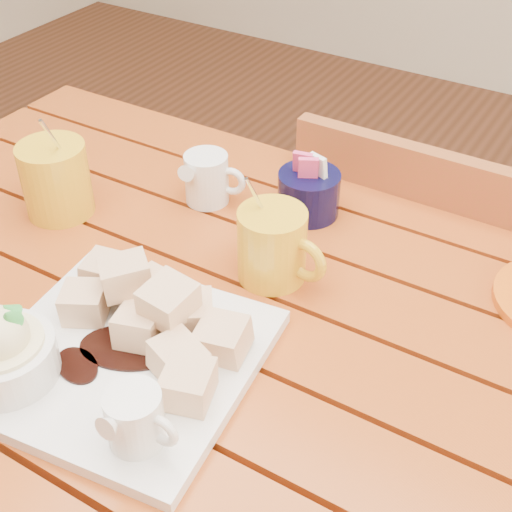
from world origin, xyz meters
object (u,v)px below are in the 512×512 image
Objects in this scene: table at (205,364)px; dessert_plate at (99,348)px; coffee_mug_right at (274,245)px; coffee_mug_left at (55,177)px; chair_far at (412,298)px.

table is 3.73× the size of dessert_plate.
coffee_mug_left is at bearing -168.72° from coffee_mug_right.
coffee_mug_right is 0.18× the size of chair_far.
coffee_mug_left is 0.69m from chair_far.
coffee_mug_left reaches higher than chair_far.
coffee_mug_right is at bearing 62.83° from table.
chair_far reaches higher than table.
dessert_plate is at bearing -15.35° from coffee_mug_left.
coffee_mug_left is at bearing 141.38° from dessert_plate.
table is 1.44× the size of chair_far.
coffee_mug_left is (-0.27, 0.21, 0.02)m from dessert_plate.
dessert_plate is at bearing -102.26° from coffee_mug_right.
dessert_plate is 1.97× the size of coffee_mug_left.
coffee_mug_left is 1.10× the size of coffee_mug_right.
coffee_mug_left reaches higher than dessert_plate.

